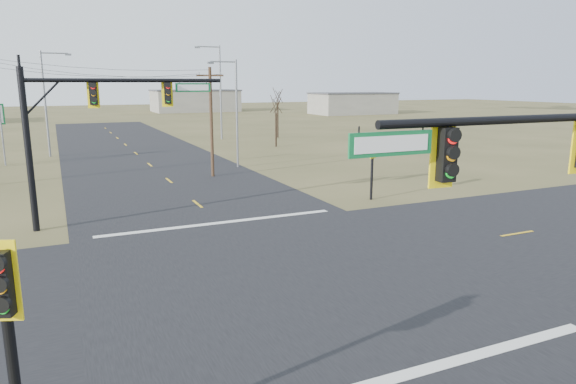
# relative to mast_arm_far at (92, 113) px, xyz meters

# --- Properties ---
(ground) EXTENTS (320.00, 320.00, 0.00)m
(ground) POSITION_rel_mast_arm_far_xyz_m (5.48, -9.85, -5.45)
(ground) COLOR brown
(ground) RESTS_ON ground
(road_ew) EXTENTS (160.00, 14.00, 0.02)m
(road_ew) POSITION_rel_mast_arm_far_xyz_m (5.48, -9.85, -5.44)
(road_ew) COLOR black
(road_ew) RESTS_ON ground
(road_ns) EXTENTS (14.00, 160.00, 0.02)m
(road_ns) POSITION_rel_mast_arm_far_xyz_m (5.48, -9.85, -5.44)
(road_ns) COLOR black
(road_ns) RESTS_ON ground
(stop_bar_near) EXTENTS (12.00, 0.40, 0.01)m
(stop_bar_near) POSITION_rel_mast_arm_far_xyz_m (5.48, -17.35, -5.42)
(stop_bar_near) COLOR silver
(stop_bar_near) RESTS_ON road_ns
(stop_bar_far) EXTENTS (12.00, 0.40, 0.01)m
(stop_bar_far) POSITION_rel_mast_arm_far_xyz_m (5.48, -2.35, -5.42)
(stop_bar_far) COLOR silver
(stop_bar_far) RESTS_ON road_ns
(mast_arm_far) EXTENTS (9.37, 0.54, 7.59)m
(mast_arm_far) POSITION_rel_mast_arm_far_xyz_m (0.00, 0.00, 0.00)
(mast_arm_far) COLOR black
(mast_arm_far) RESTS_ON ground
(pedestal_signal_ne) EXTENTS (0.67, 0.58, 3.89)m
(pedestal_signal_ne) POSITION_rel_mast_arm_far_xyz_m (15.32, -1.09, -2.57)
(pedestal_signal_ne) COLOR black
(pedestal_signal_ne) RESTS_ON ground
(pedestal_signal_sw) EXTENTS (0.67, 0.58, 4.49)m
(pedestal_signal_sw) POSITION_rel_mast_arm_far_xyz_m (-2.63, -17.48, -2.19)
(pedestal_signal_sw) COLOR black
(pedestal_signal_sw) RESTS_ON ground
(utility_pole_near) EXTENTS (1.93, 0.56, 8.00)m
(utility_pole_near) POSITION_rel_mast_arm_far_xyz_m (8.86, 10.56, -1.24)
(utility_pole_near) COLOR #49321F
(utility_pole_near) RESTS_ON ground
(streetlight_a) EXTENTS (2.44, 0.33, 8.72)m
(streetlight_a) POSITION_rel_mast_arm_far_xyz_m (11.80, 13.93, -0.56)
(streetlight_a) COLOR gray
(streetlight_a) RESTS_ON ground
(streetlight_b) EXTENTS (3.16, 0.35, 11.33)m
(streetlight_b) POSITION_rel_mast_arm_far_xyz_m (17.04, 35.57, 0.91)
(streetlight_b) COLOR gray
(streetlight_b) RESTS_ON ground
(streetlight_c) EXTENTS (2.72, 0.27, 9.78)m
(streetlight_c) POSITION_rel_mast_arm_far_xyz_m (-2.06, 27.37, 0.04)
(streetlight_c) COLOR gray
(streetlight_c) RESTS_ON ground
(bare_tree_c) EXTENTS (2.88, 2.88, 5.88)m
(bare_tree_c) POSITION_rel_mast_arm_far_xyz_m (20.44, 25.64, -0.84)
(bare_tree_c) COLOR black
(bare_tree_c) RESTS_ON ground
(bare_tree_d) EXTENTS (3.10, 3.10, 6.64)m
(bare_tree_d) POSITION_rel_mast_arm_far_xyz_m (24.43, 34.42, -0.11)
(bare_tree_d) COLOR black
(bare_tree_d) RESTS_ON ground
(warehouse_mid) EXTENTS (20.00, 12.00, 5.00)m
(warehouse_mid) POSITION_rel_mast_arm_far_xyz_m (30.48, 100.15, -2.95)
(warehouse_mid) COLOR gray
(warehouse_mid) RESTS_ON ground
(warehouse_right) EXTENTS (18.00, 10.00, 4.50)m
(warehouse_right) POSITION_rel_mast_arm_far_xyz_m (60.48, 75.15, -3.20)
(warehouse_right) COLOR gray
(warehouse_right) RESTS_ON ground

